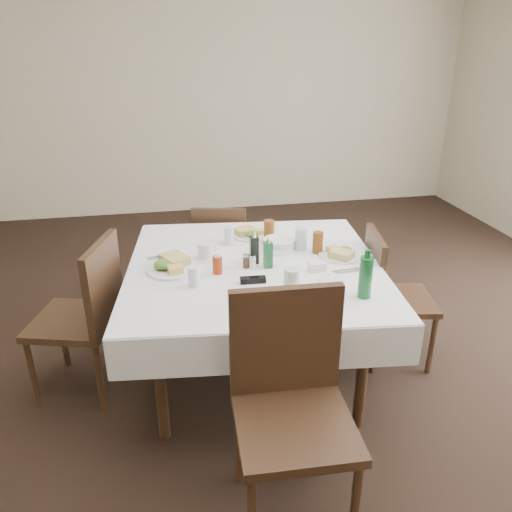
# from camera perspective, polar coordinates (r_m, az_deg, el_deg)

# --- Properties ---
(ground_plane) EXTENTS (7.00, 7.00, 0.00)m
(ground_plane) POSITION_cam_1_polar(r_m,az_deg,el_deg) (3.26, 3.17, -13.77)
(ground_plane) COLOR black
(room_shell) EXTENTS (6.04, 7.04, 2.80)m
(room_shell) POSITION_cam_1_polar(r_m,az_deg,el_deg) (2.60, 4.05, 17.65)
(room_shell) COLOR beige
(room_shell) RESTS_ON ground
(dining_table) EXTENTS (1.62, 1.62, 0.76)m
(dining_table) POSITION_cam_1_polar(r_m,az_deg,el_deg) (2.96, -0.17, -2.23)
(dining_table) COLOR #311B0C
(dining_table) RESTS_ON ground
(chair_north) EXTENTS (0.48, 0.48, 0.85)m
(chair_north) POSITION_cam_1_polar(r_m,az_deg,el_deg) (3.86, -4.00, 0.77)
(chair_north) COLOR #311B0C
(chair_north) RESTS_ON ground
(chair_south) EXTENTS (0.51, 0.51, 1.04)m
(chair_south) POSITION_cam_1_polar(r_m,az_deg,el_deg) (2.22, 3.92, -15.32)
(chair_south) COLOR #311B0C
(chair_south) RESTS_ON ground
(chair_east) EXTENTS (0.49, 0.49, 0.88)m
(chair_east) POSITION_cam_1_polar(r_m,az_deg,el_deg) (3.30, 14.79, -3.74)
(chair_east) COLOR #311B0C
(chair_east) RESTS_ON ground
(chair_west) EXTENTS (0.56, 0.56, 0.97)m
(chair_west) POSITION_cam_1_polar(r_m,az_deg,el_deg) (3.04, -18.64, -5.78)
(chair_west) COLOR #311B0C
(chair_west) RESTS_ON ground
(meal_north) EXTENTS (0.24, 0.24, 0.05)m
(meal_north) POSITION_cam_1_polar(r_m,az_deg,el_deg) (3.33, -0.71, 2.60)
(meal_north) COLOR white
(meal_north) RESTS_ON dining_table
(meal_south) EXTENTS (0.23, 0.23, 0.05)m
(meal_south) POSITION_cam_1_polar(r_m,az_deg,el_deg) (2.46, 2.87, -5.56)
(meal_south) COLOR white
(meal_south) RESTS_ON dining_table
(meal_east) EXTENTS (0.25, 0.25, 0.05)m
(meal_east) POSITION_cam_1_polar(r_m,az_deg,el_deg) (3.06, 9.62, 0.26)
(meal_east) COLOR white
(meal_east) RESTS_ON dining_table
(meal_west) EXTENTS (0.31, 0.31, 0.07)m
(meal_west) POSITION_cam_1_polar(r_m,az_deg,el_deg) (2.90, -9.59, -1.03)
(meal_west) COLOR white
(meal_west) RESTS_ON dining_table
(side_plate_a) EXTENTS (0.17, 0.17, 0.01)m
(side_plate_a) POSITION_cam_1_polar(r_m,az_deg,el_deg) (3.20, -5.17, 1.29)
(side_plate_a) COLOR white
(side_plate_a) RESTS_ON dining_table
(side_plate_b) EXTENTS (0.15, 0.15, 0.01)m
(side_plate_b) POSITION_cam_1_polar(r_m,az_deg,el_deg) (2.77, 8.58, -2.67)
(side_plate_b) COLOR white
(side_plate_b) RESTS_ON dining_table
(water_n) EXTENTS (0.06, 0.06, 0.11)m
(water_n) POSITION_cam_1_polar(r_m,az_deg,el_deg) (3.20, -3.06, 2.30)
(water_n) COLOR silver
(water_n) RESTS_ON dining_table
(water_s) EXTENTS (0.08, 0.08, 0.15)m
(water_s) POSITION_cam_1_polar(r_m,az_deg,el_deg) (2.56, 4.10, -3.00)
(water_s) COLOR silver
(water_s) RESTS_ON dining_table
(water_e) EXTENTS (0.08, 0.08, 0.14)m
(water_e) POSITION_cam_1_polar(r_m,az_deg,el_deg) (3.12, 5.17, 1.98)
(water_e) COLOR silver
(water_e) RESTS_ON dining_table
(water_w) EXTENTS (0.06, 0.06, 0.11)m
(water_w) POSITION_cam_1_polar(r_m,az_deg,el_deg) (2.68, -7.13, -2.32)
(water_w) COLOR silver
(water_w) RESTS_ON dining_table
(iced_tea_a) EXTENTS (0.07, 0.07, 0.14)m
(iced_tea_a) POSITION_cam_1_polar(r_m,az_deg,el_deg) (3.24, 1.50, 2.89)
(iced_tea_a) COLOR brown
(iced_tea_a) RESTS_ON dining_table
(iced_tea_b) EXTENTS (0.06, 0.06, 0.13)m
(iced_tea_b) POSITION_cam_1_polar(r_m,az_deg,el_deg) (3.09, 7.07, 1.55)
(iced_tea_b) COLOR brown
(iced_tea_b) RESTS_ON dining_table
(bread_basket) EXTENTS (0.21, 0.21, 0.07)m
(bread_basket) POSITION_cam_1_polar(r_m,az_deg,el_deg) (3.12, 2.61, 1.31)
(bread_basket) COLOR silver
(bread_basket) RESTS_ON dining_table
(oil_cruet_dark) EXTENTS (0.05, 0.05, 0.21)m
(oil_cruet_dark) POSITION_cam_1_polar(r_m,az_deg,el_deg) (2.91, -0.22, 0.81)
(oil_cruet_dark) COLOR black
(oil_cruet_dark) RESTS_ON dining_table
(oil_cruet_green) EXTENTS (0.05, 0.05, 0.20)m
(oil_cruet_green) POSITION_cam_1_polar(r_m,az_deg,el_deg) (2.86, 1.39, 0.28)
(oil_cruet_green) COLOR #195E2C
(oil_cruet_green) RESTS_ON dining_table
(ketchup_bottle) EXTENTS (0.06, 0.06, 0.12)m
(ketchup_bottle) POSITION_cam_1_polar(r_m,az_deg,el_deg) (2.80, -4.44, -0.93)
(ketchup_bottle) COLOR #A92D0D
(ketchup_bottle) RESTS_ON dining_table
(salt_shaker) EXTENTS (0.04, 0.04, 0.08)m
(salt_shaker) POSITION_cam_1_polar(r_m,az_deg,el_deg) (2.86, -0.39, -0.65)
(salt_shaker) COLOR white
(salt_shaker) RESTS_ON dining_table
(pepper_shaker) EXTENTS (0.04, 0.04, 0.08)m
(pepper_shaker) POSITION_cam_1_polar(r_m,az_deg,el_deg) (2.87, -1.14, -0.57)
(pepper_shaker) COLOR #43341F
(pepper_shaker) RESTS_ON dining_table
(coffee_mug) EXTENTS (0.15, 0.14, 0.10)m
(coffee_mug) POSITION_cam_1_polar(r_m,az_deg,el_deg) (2.99, -5.76, 0.47)
(coffee_mug) COLOR white
(coffee_mug) RESTS_ON dining_table
(sunglasses) EXTENTS (0.14, 0.05, 0.03)m
(sunglasses) POSITION_cam_1_polar(r_m,az_deg,el_deg) (2.71, -0.37, -2.75)
(sunglasses) COLOR black
(sunglasses) RESTS_ON dining_table
(green_bottle) EXTENTS (0.07, 0.07, 0.26)m
(green_bottle) POSITION_cam_1_polar(r_m,az_deg,el_deg) (2.58, 12.41, -2.30)
(green_bottle) COLOR #195E2C
(green_bottle) RESTS_ON dining_table
(sugar_caddy) EXTENTS (0.10, 0.06, 0.05)m
(sugar_caddy) POSITION_cam_1_polar(r_m,az_deg,el_deg) (2.86, 7.00, -1.19)
(sugar_caddy) COLOR white
(sugar_caddy) RESTS_ON dining_table
(cutlery_n) EXTENTS (0.07, 0.17, 0.01)m
(cutlery_n) POSITION_cam_1_polar(r_m,az_deg,el_deg) (3.36, 1.38, 2.48)
(cutlery_n) COLOR silver
(cutlery_n) RESTS_ON dining_table
(cutlery_s) EXTENTS (0.09, 0.19, 0.01)m
(cutlery_s) POSITION_cam_1_polar(r_m,az_deg,el_deg) (2.43, -1.50, -6.44)
(cutlery_s) COLOR silver
(cutlery_s) RESTS_ON dining_table
(cutlery_e) EXTENTS (0.18, 0.06, 0.01)m
(cutlery_e) POSITION_cam_1_polar(r_m,az_deg,el_deg) (2.88, 10.46, -1.72)
(cutlery_e) COLOR silver
(cutlery_e) RESTS_ON dining_table
(cutlery_w) EXTENTS (0.18, 0.07, 0.01)m
(cutlery_w) POSITION_cam_1_polar(r_m,az_deg,el_deg) (3.07, -10.70, -0.13)
(cutlery_w) COLOR silver
(cutlery_w) RESTS_ON dining_table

